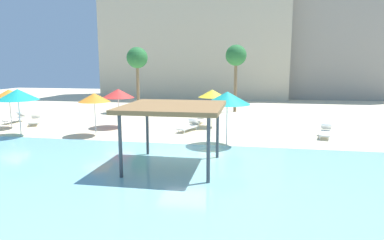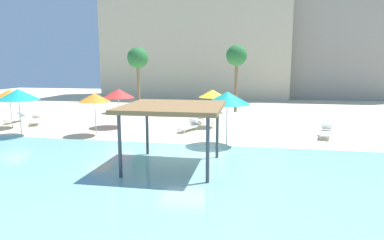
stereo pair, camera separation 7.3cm
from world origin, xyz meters
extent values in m
plane|color=beige|center=(0.00, 0.00, 0.00)|extent=(80.00, 80.00, 0.00)
cube|color=#7AB7C1|center=(0.00, -5.25, 0.02)|extent=(44.00, 13.50, 0.04)
cylinder|color=#42474C|center=(-1.67, -0.85, 1.26)|extent=(0.14, 0.14, 2.51)
cylinder|color=#42474C|center=(1.70, -0.85, 1.26)|extent=(0.14, 0.14, 2.51)
cylinder|color=#42474C|center=(-1.67, -4.22, 1.26)|extent=(0.14, 0.14, 2.51)
cylinder|color=#42474C|center=(1.70, -4.22, 1.26)|extent=(0.14, 0.14, 2.51)
cube|color=olive|center=(0.02, -2.54, 2.60)|extent=(4.08, 4.08, 0.18)
cylinder|color=silver|center=(-5.86, 5.80, 1.03)|extent=(0.06, 0.06, 2.07)
cone|color=red|center=(-5.86, 5.80, 2.37)|extent=(2.23, 2.23, 0.61)
cylinder|color=silver|center=(0.55, 7.05, 1.04)|extent=(0.06, 0.06, 2.08)
cone|color=yellow|center=(0.55, 7.05, 2.35)|extent=(1.95, 1.95, 0.54)
cylinder|color=silver|center=(-10.61, 1.90, 1.11)|extent=(0.06, 0.06, 2.22)
cone|color=teal|center=(-10.61, 1.90, 2.56)|extent=(2.43, 2.43, 0.67)
cylinder|color=silver|center=(-6.21, 2.93, 1.04)|extent=(0.06, 0.06, 2.09)
cone|color=orange|center=(-6.21, 2.93, 2.35)|extent=(1.93, 1.93, 0.53)
cylinder|color=silver|center=(1.95, 1.75, 1.13)|extent=(0.06, 0.06, 2.25)
cone|color=teal|center=(1.95, 1.75, 2.59)|extent=(2.46, 2.46, 0.68)
cylinder|color=silver|center=(-12.99, 4.11, 1.04)|extent=(0.06, 0.06, 2.09)
cone|color=orange|center=(-12.99, 4.11, 2.38)|extent=(2.12, 2.12, 0.58)
cylinder|color=white|center=(-0.90, 4.39, 0.11)|extent=(0.05, 0.05, 0.22)
cylinder|color=white|center=(-1.35, 4.58, 0.11)|extent=(0.05, 0.05, 0.22)
cylinder|color=white|center=(-0.34, 5.71, 0.11)|extent=(0.05, 0.05, 0.22)
cylinder|color=white|center=(-0.78, 5.90, 0.11)|extent=(0.05, 0.05, 0.22)
cube|color=white|center=(-0.84, 5.14, 0.27)|extent=(1.26, 1.89, 0.10)
cube|color=white|center=(-0.55, 5.82, 0.55)|extent=(0.75, 0.70, 0.40)
cylinder|color=white|center=(-14.13, 5.33, 0.11)|extent=(0.05, 0.05, 0.22)
cylinder|color=white|center=(-14.61, 5.36, 0.11)|extent=(0.05, 0.05, 0.22)
cylinder|color=white|center=(-14.05, 6.77, 0.11)|extent=(0.05, 0.05, 0.22)
cylinder|color=white|center=(-14.53, 6.79, 0.11)|extent=(0.05, 0.05, 0.22)
cube|color=white|center=(-14.33, 6.06, 0.27)|extent=(0.70, 1.83, 0.10)
cube|color=white|center=(-14.29, 6.80, 0.55)|extent=(0.63, 0.54, 0.40)
cylinder|color=white|center=(-11.68, 5.02, 0.11)|extent=(0.05, 0.05, 0.22)
cylinder|color=white|center=(-12.10, 4.79, 0.11)|extent=(0.05, 0.05, 0.22)
cylinder|color=white|center=(-12.37, 6.28, 0.11)|extent=(0.05, 0.05, 0.22)
cylinder|color=white|center=(-12.79, 6.05, 0.11)|extent=(0.05, 0.05, 0.22)
cube|color=white|center=(-12.24, 5.53, 0.27)|extent=(1.39, 1.87, 0.10)
cube|color=white|center=(-12.59, 6.18, 0.55)|extent=(0.77, 0.73, 0.40)
cylinder|color=white|center=(-0.53, 7.05, 0.11)|extent=(0.05, 0.05, 0.22)
cylinder|color=white|center=(-1.00, 7.15, 0.11)|extent=(0.05, 0.05, 0.22)
cylinder|color=white|center=(-0.22, 8.46, 0.11)|extent=(0.05, 0.05, 0.22)
cylinder|color=white|center=(-0.69, 8.56, 0.11)|extent=(0.05, 0.05, 0.22)
cube|color=white|center=(-0.61, 7.81, 0.27)|extent=(0.97, 1.89, 0.10)
cube|color=white|center=(-0.45, 8.53, 0.55)|extent=(0.69, 0.62, 0.40)
cylinder|color=white|center=(7.69, 3.92, 0.11)|extent=(0.05, 0.05, 0.22)
cylinder|color=white|center=(7.23, 4.05, 0.11)|extent=(0.05, 0.05, 0.22)
cylinder|color=white|center=(8.07, 5.31, 0.11)|extent=(0.05, 0.05, 0.22)
cylinder|color=white|center=(7.60, 5.44, 0.11)|extent=(0.05, 0.05, 0.22)
cube|color=white|center=(7.65, 4.68, 0.27)|extent=(1.05, 1.89, 0.10)
cube|color=white|center=(7.84, 5.39, 0.55)|extent=(0.71, 0.65, 0.40)
cylinder|color=brown|center=(1.79, 14.89, 2.40)|extent=(0.28, 0.28, 4.81)
sphere|color=#286B33|center=(1.79, 14.89, 5.16)|extent=(1.90, 1.90, 1.90)
cylinder|color=brown|center=(-7.00, 13.21, 2.30)|extent=(0.28, 0.28, 4.59)
sphere|color=#286B33|center=(-7.00, 13.21, 4.94)|extent=(1.90, 1.90, 1.90)
cube|color=beige|center=(-4.27, 29.01, 9.19)|extent=(23.87, 8.49, 18.38)
cube|color=#9E9384|center=(12.56, 32.54, 8.91)|extent=(21.61, 11.17, 17.82)
camera|label=1|loc=(3.14, -15.80, 4.35)|focal=30.95mm
camera|label=2|loc=(3.21, -15.79, 4.35)|focal=30.95mm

